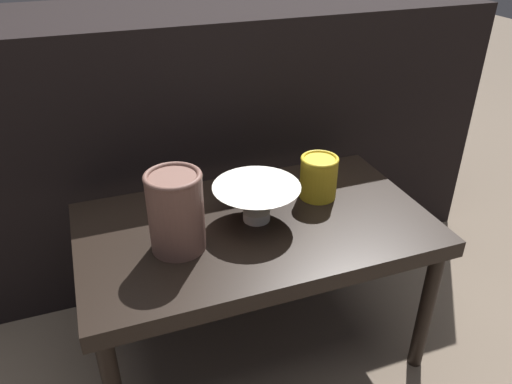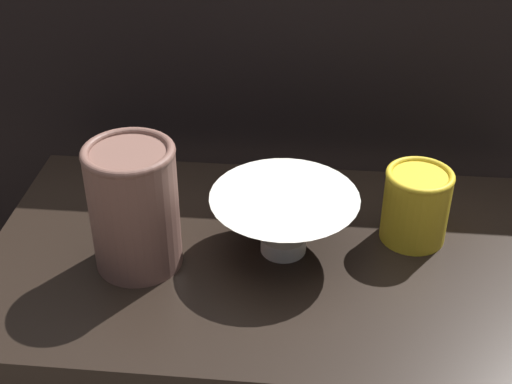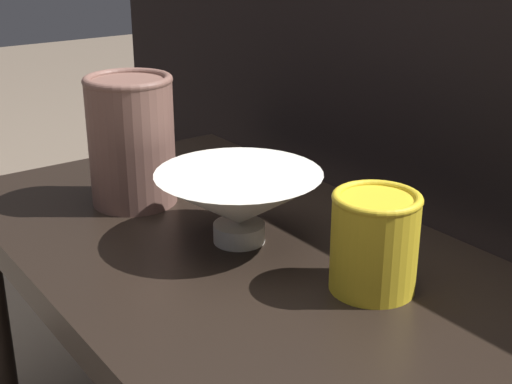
# 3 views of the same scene
# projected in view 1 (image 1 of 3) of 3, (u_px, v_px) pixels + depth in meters

# --- Properties ---
(ground_plane) EXTENTS (8.00, 8.00, 0.00)m
(ground_plane) POSITION_uv_depth(u_px,v_px,m) (256.00, 345.00, 1.36)
(ground_plane) COLOR #6B5B4C
(table) EXTENTS (0.81, 0.47, 0.40)m
(table) POSITION_uv_depth(u_px,v_px,m) (256.00, 237.00, 1.18)
(table) COLOR black
(table) RESTS_ON ground_plane
(couch_backdrop) EXTENTS (1.79, 0.50, 0.79)m
(couch_backdrop) POSITION_uv_depth(u_px,v_px,m) (196.00, 133.00, 1.63)
(couch_backdrop) COLOR black
(couch_backdrop) RESTS_ON ground_plane
(bowl) EXTENTS (0.20, 0.20, 0.09)m
(bowl) POSITION_uv_depth(u_px,v_px,m) (257.00, 199.00, 1.14)
(bowl) COLOR silver
(bowl) RESTS_ON table
(vase_textured_left) EXTENTS (0.12, 0.12, 0.18)m
(vase_textured_left) POSITION_uv_depth(u_px,v_px,m) (176.00, 211.00, 1.03)
(vase_textured_left) COLOR brown
(vase_textured_left) RESTS_ON table
(vase_colorful_right) EXTENTS (0.09, 0.09, 0.11)m
(vase_colorful_right) POSITION_uv_depth(u_px,v_px,m) (319.00, 176.00, 1.24)
(vase_colorful_right) COLOR gold
(vase_colorful_right) RESTS_ON table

